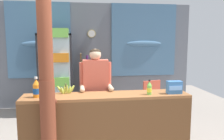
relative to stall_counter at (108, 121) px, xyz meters
The scene contains 12 objects.
ground_plane 1.10m from the stall_counter, 96.30° to the left, with size 7.88×7.88×0.00m, color gray.
back_wall_curtained 2.93m from the stall_counter, 91.70° to the left, with size 5.34×0.22×2.65m.
stall_counter is the anchor object (origin of this frame).
timber_post 1.05m from the stall_counter, 163.19° to the right, with size 0.22×0.20×2.46m.
drink_fridge 2.49m from the stall_counter, 112.67° to the left, with size 0.76×0.72×1.98m.
bottle_shelf_rack 2.50m from the stall_counter, 93.06° to the left, with size 0.48×0.28×1.39m.
plastic_lawn_chair 1.95m from the stall_counter, 55.27° to the left, with size 0.54×0.54×0.86m.
shopkeeper 0.71m from the stall_counter, 103.57° to the left, with size 0.53×0.42×1.59m.
soda_bottle_orange_soda 1.11m from the stall_counter, behind, with size 0.10×0.10×0.29m.
soda_bottle_lime_soda 0.78m from the stall_counter, ahead, with size 0.07×0.07×0.22m.
snack_box_biscuit 1.11m from the stall_counter, ahead, with size 0.22×0.11×0.19m.
banana_bunch 0.78m from the stall_counter, 158.33° to the left, with size 0.28×0.06×0.16m.
Camera 1 is at (-0.29, -2.92, 1.74)m, focal length 36.71 mm.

